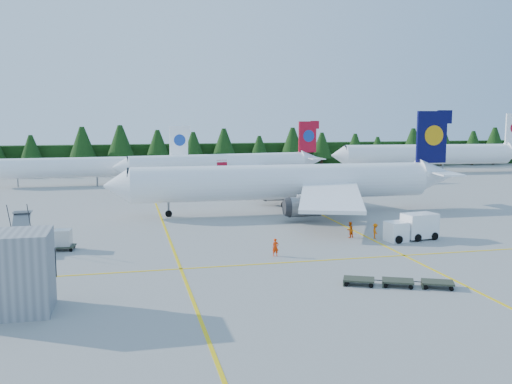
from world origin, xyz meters
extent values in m
plane|color=gray|center=(0.00, 0.00, 0.00)|extent=(320.00, 320.00, 0.00)
cube|color=yellow|center=(-14.00, 20.00, 0.01)|extent=(0.25, 120.00, 0.01)
cube|color=yellow|center=(6.00, 20.00, 0.01)|extent=(0.25, 120.00, 0.01)
cube|color=yellow|center=(0.00, -6.00, 0.01)|extent=(80.00, 0.25, 0.01)
cube|color=black|center=(0.00, 82.00, 3.00)|extent=(220.00, 4.00, 6.00)
cube|color=gray|center=(-26.00, -14.00, 2.60)|extent=(6.00, 4.00, 5.20)
cylinder|color=white|center=(1.43, 18.41, 4.03)|extent=(38.19, 5.55, 4.48)
cone|color=white|center=(-19.17, 18.99, 4.03)|extent=(3.26, 4.57, 4.48)
cube|color=#070738|center=(22.14, 17.83, 9.63)|extent=(4.27, 0.51, 6.94)
cube|color=white|center=(5.06, 27.83, 3.36)|extent=(11.19, 18.01, 1.27)
cylinder|color=slate|center=(2.73, 24.87, 1.79)|extent=(3.87, 2.46, 2.35)
cube|color=white|center=(4.52, 8.80, 3.36)|extent=(11.97, 18.08, 1.27)
cylinder|color=slate|center=(2.37, 11.89, 1.79)|extent=(3.87, 2.46, 2.35)
cylinder|color=slate|center=(-13.03, 18.82, 0.95)|extent=(0.27, 0.27, 1.90)
cylinder|color=white|center=(-1.06, 52.56, 3.51)|extent=(33.41, 8.06, 3.90)
cone|color=white|center=(-18.87, 50.29, 3.51)|extent=(3.20, 4.22, 3.90)
cube|color=#B30B20|center=(16.85, 54.84, 8.39)|extent=(3.72, 0.81, 6.05)
cube|color=white|center=(0.80, 61.16, 2.93)|extent=(11.54, 15.73, 1.11)
cylinder|color=slate|center=(-0.80, 58.30, 1.56)|extent=(3.55, 2.45, 2.05)
cube|color=white|center=(2.89, 44.70, 2.93)|extent=(8.48, 15.47, 1.11)
cylinder|color=slate|center=(0.63, 47.07, 1.56)|extent=(3.55, 2.45, 2.05)
cylinder|color=slate|center=(-13.56, 50.97, 0.83)|extent=(0.23, 0.23, 1.66)
cylinder|color=white|center=(-24.86, 55.31, 3.26)|extent=(30.86, 4.60, 3.62)
cube|color=white|center=(-8.13, 55.85, 7.78)|extent=(3.45, 0.43, 5.61)
cylinder|color=slate|center=(-36.55, 54.94, 0.72)|extent=(0.22, 0.22, 1.45)
cylinder|color=white|center=(47.47, 62.64, 4.00)|extent=(38.02, 7.26, 4.45)
cone|color=white|center=(27.08, 64.17, 4.00)|extent=(3.44, 4.67, 4.45)
cylinder|color=slate|center=(33.15, 63.71, 0.89)|extent=(0.27, 0.27, 1.78)
cube|color=white|center=(-27.68, 1.47, 0.52)|extent=(3.99, 2.16, 1.03)
cube|color=slate|center=(-27.72, 3.35, 2.16)|extent=(1.59, 3.77, 2.78)
cube|color=slate|center=(-27.77, 5.22, 3.42)|extent=(1.71, 1.16, 0.11)
cube|color=white|center=(8.03, -0.41, 0.98)|extent=(2.14, 2.14, 1.97)
cube|color=black|center=(8.03, -0.41, 1.45)|extent=(1.85, 2.01, 0.84)
cube|color=white|center=(10.81, 0.02, 1.41)|extent=(3.65, 2.56, 2.44)
cube|color=#363B2B|center=(-1.57, -13.44, 0.42)|extent=(2.64, 2.22, 0.13)
cube|color=#363B2B|center=(1.07, -14.44, 0.42)|extent=(2.64, 2.22, 0.13)
cube|color=#363B2B|center=(3.72, -15.45, 0.42)|extent=(2.64, 2.22, 0.13)
cube|color=#363B2B|center=(-26.64, 3.91, 0.38)|extent=(2.29, 1.86, 0.13)
cube|color=silver|center=(-26.64, 3.91, 1.20)|extent=(1.64, 1.60, 1.49)
cube|color=#363B2B|center=(-24.02, 3.12, 0.38)|extent=(2.29, 1.86, 0.13)
cube|color=silver|center=(-24.02, 3.12, 1.20)|extent=(1.64, 1.60, 1.49)
imported|color=#F33305|center=(-5.33, -3.60, 0.80)|extent=(0.59, 0.39, 1.61)
imported|color=#E24F04|center=(4.17, 2.22, 0.83)|extent=(1.00, 0.92, 1.65)
imported|color=#F26305|center=(6.58, 1.32, 0.77)|extent=(0.55, 0.71, 1.55)
camera|label=1|loc=(-18.32, -51.61, 12.42)|focal=40.00mm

